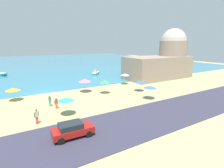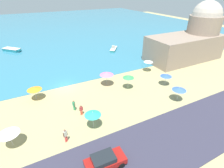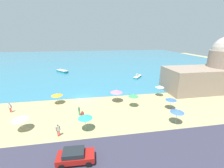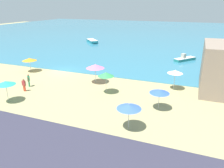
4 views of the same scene
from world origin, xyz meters
The scene contains 16 objects.
ground_plane centered at (0.00, 0.00, 0.00)m, with size 160.00×160.00×0.00m, color tan.
sea centered at (0.00, 55.00, 0.03)m, with size 150.00×110.00×0.05m, color teal.
coastal_road centered at (0.00, -18.00, 0.03)m, with size 80.00×8.00×0.06m, color #333143.
beach_umbrella_0 centered at (6.91, -2.99, 2.29)m, with size 2.43×2.43×2.62m.
beach_umbrella_3 centered at (0.68, -11.96, 2.16)m, with size 2.02×2.02×2.43m.
beach_umbrella_4 centered at (17.00, -1.65, 2.27)m, with size 1.86×1.86×2.53m.
beach_umbrella_5 centered at (14.46, -12.42, 2.06)m, with size 2.07×2.07×2.32m.
beach_umbrella_6 centered at (9.62, -5.80, 2.32)m, with size 1.89×1.89×2.63m.
beach_umbrella_7 centered at (16.19, -7.76, 1.90)m, with size 1.99×1.99×2.16m.
beach_umbrella_9 centered at (-4.87, -1.96, 1.93)m, with size 2.19×2.19×2.21m.
bather_0 centered at (-0.42, -7.44, 0.93)m, with size 0.36×0.52×1.65m.
bather_3 centered at (-2.95, -12.71, 1.02)m, with size 0.53×0.35×1.81m.
bather_4 centered at (0.16, -8.91, 0.89)m, with size 0.56×0.27×1.59m.
parked_car_0 centered at (-0.42, -17.60, 0.84)m, with size 4.02×2.01×1.48m.
skiff_offshore centered at (17.29, 13.96, 0.39)m, with size 3.84×4.48×1.36m.
harbor_fortress centered at (31.50, 0.21, 4.66)m, with size 17.99×8.30×12.96m.
Camera 1 is at (-5.08, -32.93, 9.01)m, focal length 28.00 mm.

